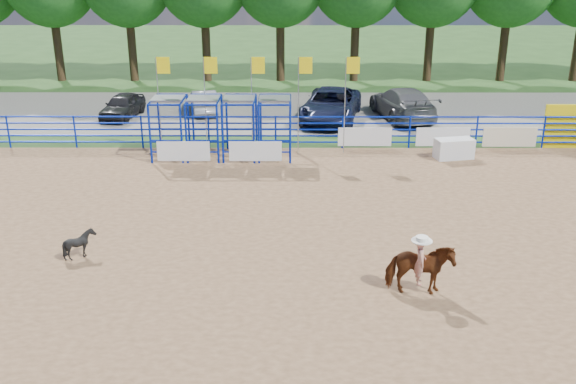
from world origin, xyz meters
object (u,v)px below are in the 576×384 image
at_px(car_a, 123,106).
at_px(car_c, 331,105).
at_px(car_d, 402,103).
at_px(announcer_table, 454,149).
at_px(horse_and_rider, 420,266).
at_px(car_b, 204,101).
at_px(calf, 80,244).

relative_size(car_a, car_c, 0.64).
bearing_deg(car_d, car_c, -3.20).
height_order(announcer_table, car_d, car_d).
height_order(horse_and_rider, car_c, horse_and_rider).
xyz_separation_m(car_c, car_d, (3.81, 0.46, 0.00)).
distance_m(car_c, car_d, 3.83).
relative_size(announcer_table, car_b, 0.43).
height_order(announcer_table, car_c, car_c).
xyz_separation_m(car_a, car_d, (14.84, -0.17, 0.18)).
distance_m(horse_and_rider, calf, 9.64).
bearing_deg(car_c, car_a, -171.69).
distance_m(announcer_table, car_d, 7.08).
bearing_deg(horse_and_rider, car_b, 112.03).
relative_size(announcer_table, car_c, 0.27).
distance_m(announcer_table, car_b, 14.37).
height_order(announcer_table, car_b, car_b).
distance_m(calf, car_a, 16.90).
bearing_deg(horse_and_rider, calf, 167.54).
bearing_deg(car_a, car_b, 23.53).
bearing_deg(car_a, announcer_table, -15.88).
bearing_deg(calf, horse_and_rider, -93.65).
distance_m(announcer_table, car_a, 17.45).
relative_size(horse_and_rider, car_a, 0.60).
relative_size(calf, car_c, 0.15).
bearing_deg(car_c, horse_and_rider, -74.67).
relative_size(announcer_table, calf, 1.85).
bearing_deg(car_d, car_b, -17.02).
relative_size(calf, car_d, 0.15).
distance_m(horse_and_rider, car_a, 22.38).
xyz_separation_m(horse_and_rider, car_d, (2.61, 18.57, 0.00)).
bearing_deg(calf, car_b, 4.42).
xyz_separation_m(announcer_table, car_a, (-15.92, 7.15, 0.20)).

